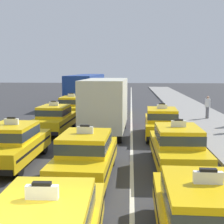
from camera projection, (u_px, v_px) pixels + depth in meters
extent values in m
cube|color=silver|center=(91.00, 118.00, 24.03)|extent=(0.14, 80.00, 0.01)
cube|color=silver|center=(131.00, 118.00, 23.83)|extent=(0.14, 80.00, 0.01)
cube|color=gray|center=(223.00, 131.00, 18.53)|extent=(4.00, 90.00, 0.15)
cylinder|color=black|center=(12.00, 146.00, 13.91)|extent=(0.25, 0.64, 0.64)
cylinder|color=black|center=(43.00, 147.00, 13.81)|extent=(0.25, 0.64, 0.64)
cylinder|color=black|center=(18.00, 169.00, 10.79)|extent=(0.25, 0.64, 0.64)
cube|color=yellow|center=(14.00, 148.00, 12.30)|extent=(1.84, 4.52, 0.70)
cube|color=black|center=(14.00, 147.00, 12.29)|extent=(1.86, 4.16, 0.10)
cube|color=yellow|center=(12.00, 132.00, 12.06)|extent=(1.62, 2.11, 0.64)
cube|color=#2D3842|center=(12.00, 132.00, 12.06)|extent=(1.64, 2.14, 0.35)
cube|color=white|center=(11.00, 122.00, 11.99)|extent=(0.56, 0.13, 0.24)
cube|color=black|center=(11.00, 118.00, 11.97)|extent=(0.32, 0.11, 0.06)
cube|color=black|center=(32.00, 141.00, 14.52)|extent=(1.71, 0.16, 0.20)
cylinder|color=black|center=(51.00, 123.00, 20.02)|extent=(0.27, 0.65, 0.64)
cylinder|color=black|center=(73.00, 123.00, 19.87)|extent=(0.27, 0.65, 0.64)
cylinder|color=black|center=(34.00, 132.00, 17.01)|extent=(0.27, 0.65, 0.64)
cylinder|color=black|center=(60.00, 133.00, 16.85)|extent=(0.27, 0.65, 0.64)
cube|color=yellow|center=(55.00, 122.00, 18.39)|extent=(2.00, 4.58, 0.70)
cube|color=black|center=(55.00, 121.00, 18.38)|extent=(2.00, 4.22, 0.10)
cube|color=yellow|center=(54.00, 111.00, 18.15)|extent=(1.69, 2.17, 0.64)
cube|color=#2D3842|center=(54.00, 111.00, 18.15)|extent=(1.71, 2.19, 0.35)
cube|color=white|center=(54.00, 104.00, 18.08)|extent=(0.56, 0.15, 0.24)
cube|color=black|center=(54.00, 101.00, 18.06)|extent=(0.32, 0.12, 0.06)
cube|color=black|center=(65.00, 120.00, 20.60)|extent=(1.71, 0.22, 0.20)
cube|color=black|center=(43.00, 133.00, 16.25)|extent=(1.71, 0.22, 0.20)
cylinder|color=black|center=(68.00, 110.00, 25.90)|extent=(0.26, 0.65, 0.64)
cylinder|color=black|center=(85.00, 111.00, 25.77)|extent=(0.26, 0.65, 0.64)
cylinder|color=black|center=(58.00, 116.00, 22.88)|extent=(0.26, 0.65, 0.64)
cylinder|color=black|center=(77.00, 116.00, 22.75)|extent=(0.26, 0.65, 0.64)
cube|color=yellow|center=(72.00, 109.00, 24.27)|extent=(1.92, 4.55, 0.70)
cube|color=black|center=(72.00, 108.00, 24.27)|extent=(1.93, 4.19, 0.10)
cube|color=yellow|center=(72.00, 101.00, 24.03)|extent=(1.65, 2.14, 0.64)
cube|color=#2D3842|center=(72.00, 101.00, 24.03)|extent=(1.67, 2.16, 0.35)
cube|color=white|center=(71.00, 95.00, 23.97)|extent=(0.56, 0.13, 0.24)
cube|color=black|center=(71.00, 93.00, 23.95)|extent=(0.32, 0.12, 0.06)
cube|color=black|center=(78.00, 108.00, 26.49)|extent=(1.71, 0.18, 0.20)
cube|color=black|center=(66.00, 116.00, 22.13)|extent=(1.71, 0.18, 0.20)
cylinder|color=black|center=(83.00, 99.00, 36.15)|extent=(0.26, 0.65, 0.64)
cylinder|color=black|center=(100.00, 99.00, 35.97)|extent=(0.26, 0.65, 0.64)
cylinder|color=black|center=(71.00, 105.00, 29.52)|extent=(0.26, 0.65, 0.64)
cylinder|color=black|center=(91.00, 106.00, 29.34)|extent=(0.26, 0.65, 0.64)
cube|color=navy|center=(87.00, 88.00, 32.54)|extent=(2.81, 11.27, 2.90)
cube|color=#2D3842|center=(87.00, 86.00, 32.50)|extent=(2.82, 10.82, 0.84)
cube|color=black|center=(94.00, 76.00, 37.84)|extent=(2.13, 0.14, 0.36)
cylinder|color=black|center=(94.00, 94.00, 43.30)|extent=(0.25, 0.64, 0.64)
cylinder|color=black|center=(104.00, 94.00, 43.22)|extent=(0.25, 0.64, 0.64)
cylinder|color=black|center=(91.00, 96.00, 40.27)|extent=(0.25, 0.64, 0.64)
cylinder|color=black|center=(102.00, 96.00, 40.19)|extent=(0.25, 0.64, 0.64)
cube|color=yellow|center=(98.00, 92.00, 41.70)|extent=(1.84, 4.52, 0.70)
cube|color=black|center=(98.00, 92.00, 41.69)|extent=(1.86, 4.16, 0.10)
cube|color=yellow|center=(98.00, 87.00, 41.45)|extent=(1.62, 2.11, 0.64)
cube|color=#2D3842|center=(98.00, 87.00, 41.45)|extent=(1.64, 2.13, 0.35)
cube|color=white|center=(97.00, 84.00, 41.39)|extent=(0.56, 0.12, 0.24)
cube|color=black|center=(97.00, 83.00, 41.37)|extent=(0.32, 0.11, 0.06)
cube|color=black|center=(99.00, 93.00, 43.92)|extent=(1.71, 0.16, 0.20)
cube|color=black|center=(96.00, 95.00, 39.55)|extent=(1.71, 0.16, 0.20)
cylinder|color=black|center=(32.00, 222.00, 7.02)|extent=(0.25, 0.65, 0.64)
cylinder|color=black|center=(95.00, 223.00, 6.97)|extent=(0.25, 0.65, 0.64)
cube|color=yellow|center=(43.00, 217.00, 5.19)|extent=(1.65, 2.14, 0.64)
cube|color=#2D3842|center=(43.00, 217.00, 5.19)|extent=(1.67, 2.16, 0.35)
cube|color=white|center=(42.00, 192.00, 5.13)|extent=(0.56, 0.13, 0.24)
cube|color=black|center=(42.00, 184.00, 5.10)|extent=(0.32, 0.12, 0.06)
cube|color=black|center=(69.00, 206.00, 7.65)|extent=(1.71, 0.18, 0.20)
cylinder|color=black|center=(75.00, 157.00, 12.26)|extent=(0.26, 0.65, 0.64)
cylinder|color=black|center=(111.00, 158.00, 12.12)|extent=(0.26, 0.65, 0.64)
cylinder|color=black|center=(53.00, 185.00, 9.25)|extent=(0.26, 0.65, 0.64)
cylinder|color=black|center=(101.00, 187.00, 9.10)|extent=(0.26, 0.65, 0.64)
cube|color=yellow|center=(86.00, 160.00, 10.63)|extent=(1.96, 4.56, 0.70)
cube|color=black|center=(86.00, 159.00, 10.63)|extent=(1.97, 4.20, 0.10)
cube|color=yellow|center=(85.00, 143.00, 10.39)|extent=(1.67, 2.16, 0.64)
cube|color=#2D3842|center=(85.00, 143.00, 10.39)|extent=(1.69, 2.18, 0.35)
cube|color=white|center=(85.00, 130.00, 10.33)|extent=(0.56, 0.14, 0.24)
cube|color=black|center=(85.00, 126.00, 10.31)|extent=(0.32, 0.12, 0.06)
cube|color=black|center=(96.00, 150.00, 12.85)|extent=(1.71, 0.20, 0.20)
cube|color=black|center=(72.00, 192.00, 8.49)|extent=(1.71, 0.20, 0.20)
cylinder|color=black|center=(95.00, 123.00, 19.83)|extent=(0.26, 0.65, 0.64)
cylinder|color=black|center=(124.00, 124.00, 19.66)|extent=(0.26, 0.65, 0.64)
cylinder|color=black|center=(84.00, 136.00, 15.99)|extent=(0.26, 0.65, 0.64)
cylinder|color=black|center=(120.00, 137.00, 15.81)|extent=(0.26, 0.65, 0.64)
cube|color=maroon|center=(111.00, 106.00, 20.56)|extent=(2.17, 2.27, 2.10)
cube|color=#2D3842|center=(112.00, 100.00, 21.58)|extent=(1.93, 0.12, 0.76)
cube|color=beige|center=(105.00, 103.00, 17.27)|extent=(2.47, 5.27, 2.70)
cylinder|color=black|center=(108.00, 108.00, 27.53)|extent=(0.26, 0.65, 0.64)
cylinder|color=black|center=(124.00, 108.00, 27.39)|extent=(0.26, 0.65, 0.64)
cylinder|color=black|center=(104.00, 113.00, 24.51)|extent=(0.26, 0.65, 0.64)
cylinder|color=black|center=(122.00, 113.00, 24.37)|extent=(0.26, 0.65, 0.64)
cube|color=yellow|center=(114.00, 106.00, 25.90)|extent=(1.94, 4.55, 0.70)
cube|color=black|center=(114.00, 106.00, 25.89)|extent=(1.95, 4.20, 0.10)
cube|color=yellow|center=(114.00, 99.00, 25.66)|extent=(1.67, 2.15, 0.64)
cube|color=#2D3842|center=(114.00, 99.00, 25.66)|extent=(1.69, 2.17, 0.35)
cube|color=white|center=(114.00, 94.00, 25.59)|extent=(0.56, 0.14, 0.24)
cube|color=black|center=(114.00, 92.00, 25.57)|extent=(0.32, 0.12, 0.06)
cube|color=black|center=(116.00, 106.00, 28.11)|extent=(1.71, 0.19, 0.20)
cube|color=black|center=(112.00, 113.00, 23.76)|extent=(1.71, 0.19, 0.20)
cylinder|color=black|center=(161.00, 208.00, 7.74)|extent=(0.25, 0.64, 0.64)
cylinder|color=black|center=(220.00, 210.00, 7.62)|extent=(0.25, 0.64, 0.64)
cube|color=yellow|center=(207.00, 199.00, 5.88)|extent=(1.63, 2.13, 0.64)
cube|color=#2D3842|center=(207.00, 199.00, 5.88)|extent=(1.65, 2.15, 0.35)
cube|color=white|center=(208.00, 178.00, 5.82)|extent=(0.56, 0.13, 0.24)
cube|color=black|center=(208.00, 170.00, 5.79)|extent=(0.32, 0.12, 0.06)
cube|color=black|center=(186.00, 194.00, 8.34)|extent=(1.71, 0.17, 0.20)
cylinder|color=black|center=(154.00, 149.00, 13.41)|extent=(0.25, 0.64, 0.64)
cylinder|color=black|center=(188.00, 150.00, 13.34)|extent=(0.25, 0.64, 0.64)
cylinder|color=black|center=(162.00, 173.00, 10.39)|extent=(0.25, 0.64, 0.64)
cylinder|color=black|center=(206.00, 173.00, 10.31)|extent=(0.25, 0.64, 0.64)
cube|color=yellow|center=(177.00, 151.00, 11.81)|extent=(1.86, 4.52, 0.70)
cube|color=black|center=(177.00, 150.00, 11.81)|extent=(1.87, 4.16, 0.10)
cube|color=yellow|center=(178.00, 135.00, 11.57)|extent=(1.63, 2.12, 0.64)
cube|color=#2D3842|center=(178.00, 135.00, 11.57)|extent=(1.65, 2.14, 0.35)
cube|color=white|center=(179.00, 124.00, 11.51)|extent=(0.56, 0.13, 0.24)
cube|color=black|center=(179.00, 120.00, 11.49)|extent=(0.32, 0.11, 0.06)
cube|color=black|center=(169.00, 143.00, 14.03)|extent=(1.71, 0.16, 0.20)
cube|color=black|center=(188.00, 177.00, 9.66)|extent=(1.71, 0.16, 0.20)
cylinder|color=black|center=(148.00, 126.00, 18.73)|extent=(0.27, 0.65, 0.64)
cylinder|color=black|center=(172.00, 127.00, 18.58)|extent=(0.27, 0.65, 0.64)
cylinder|color=black|center=(149.00, 137.00, 15.72)|extent=(0.27, 0.65, 0.64)
cylinder|color=black|center=(177.00, 138.00, 15.56)|extent=(0.27, 0.65, 0.64)
cube|color=yellow|center=(161.00, 126.00, 17.10)|extent=(2.00, 4.58, 0.70)
cube|color=black|center=(161.00, 125.00, 17.09)|extent=(2.01, 4.22, 0.10)
cube|color=yellow|center=(162.00, 114.00, 16.86)|extent=(1.69, 2.17, 0.64)
cube|color=#2D3842|center=(162.00, 114.00, 16.86)|extent=(1.71, 2.19, 0.35)
cube|color=white|center=(162.00, 106.00, 16.79)|extent=(0.56, 0.15, 0.24)
cube|color=black|center=(162.00, 104.00, 16.77)|extent=(0.32, 0.12, 0.06)
cube|color=black|center=(159.00, 123.00, 19.31)|extent=(1.71, 0.22, 0.20)
cube|color=black|center=(164.00, 139.00, 14.96)|extent=(1.71, 0.22, 0.20)
cylinder|color=slate|center=(207.00, 113.00, 22.80)|extent=(0.24, 0.24, 0.85)
cube|color=silver|center=(208.00, 103.00, 22.69)|extent=(0.36, 0.22, 0.63)
sphere|color=tan|center=(208.00, 97.00, 22.63)|extent=(0.20, 0.20, 0.20)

